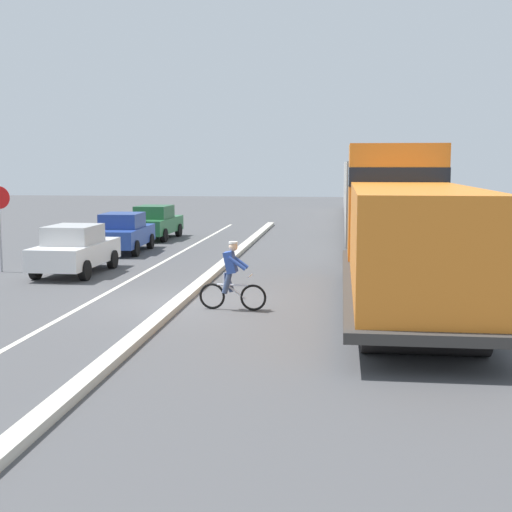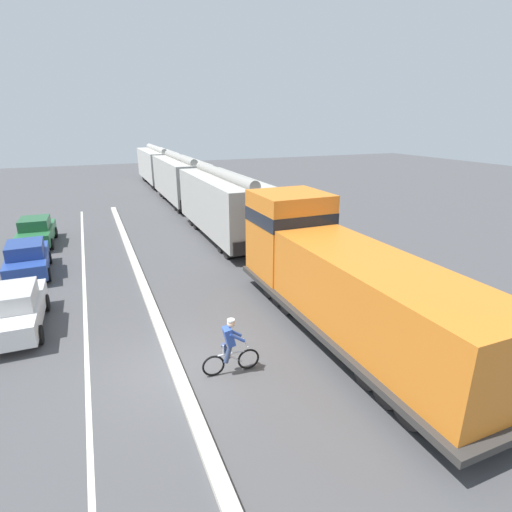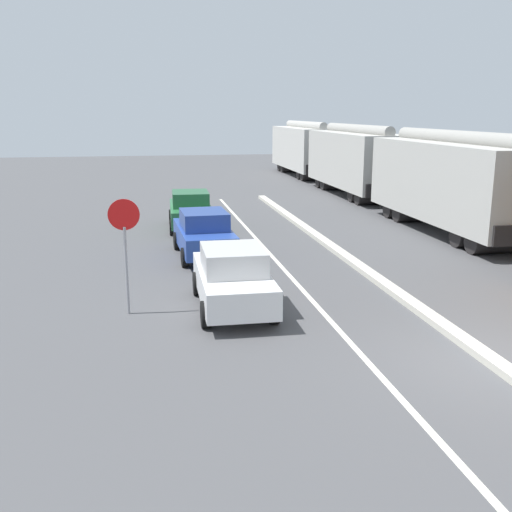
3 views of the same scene
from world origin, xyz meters
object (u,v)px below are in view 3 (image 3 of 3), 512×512
object	(u,v)px
parked_car_green	(191,210)
hopper_car_lead	(453,183)
hopper_car_middle	(356,160)
hopper_car_trailing	(305,149)
parked_car_blue	(204,234)
parked_car_white	(233,278)
stop_sign	(125,234)

from	to	relation	value
parked_car_green	hopper_car_lead	bearing A→B (deg)	-14.94
hopper_car_lead	hopper_car_middle	world-z (taller)	same
hopper_car_trailing	parked_car_green	xyz separation A→B (m)	(-10.52, -20.39, -1.26)
hopper_car_lead	parked_car_blue	world-z (taller)	hopper_car_lead
hopper_car_lead	parked_car_blue	distance (m)	10.82
parked_car_white	parked_car_blue	distance (m)	5.76
parked_car_green	parked_car_blue	bearing A→B (deg)	-89.48
hopper_car_trailing	parked_car_blue	xyz separation A→B (m)	(-10.48, -25.58, -1.26)
hopper_car_lead	parked_car_white	bearing A→B (deg)	-141.76
hopper_car_trailing	parked_car_green	bearing A→B (deg)	-117.30
hopper_car_middle	parked_car_white	size ratio (longest dim) A/B	2.51
stop_sign	parked_car_green	bearing A→B (deg)	77.45
parked_car_white	stop_sign	xyz separation A→B (m)	(-2.62, 0.08, 1.21)
hopper_car_trailing	parked_car_blue	size ratio (longest dim) A/B	2.48
parked_car_blue	stop_sign	size ratio (longest dim) A/B	1.48
hopper_car_middle	parked_car_blue	world-z (taller)	hopper_car_middle
hopper_car_lead	parked_car_white	distance (m)	13.20
parked_car_blue	stop_sign	world-z (taller)	stop_sign
parked_car_blue	hopper_car_middle	bearing A→B (deg)	53.15
hopper_car_lead	hopper_car_middle	bearing A→B (deg)	90.00
hopper_car_middle	parked_car_green	xyz separation A→B (m)	(-10.52, -8.79, -1.26)
parked_car_white	hopper_car_lead	bearing A→B (deg)	38.24
hopper_car_lead	stop_sign	xyz separation A→B (m)	(-12.94, -8.05, -0.05)
parked_car_white	parked_car_blue	bearing A→B (deg)	91.53
hopper_car_middle	parked_car_white	distance (m)	22.31
parked_car_white	parked_car_blue	size ratio (longest dim) A/B	0.99
hopper_car_trailing	parked_car_blue	bearing A→B (deg)	-112.27
hopper_car_lead	parked_car_white	world-z (taller)	hopper_car_lead
parked_car_blue	parked_car_green	world-z (taller)	same
hopper_car_trailing	stop_sign	size ratio (longest dim) A/B	3.68
hopper_car_trailing	parked_car_white	world-z (taller)	hopper_car_trailing
parked_car_blue	stop_sign	bearing A→B (deg)	-113.49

